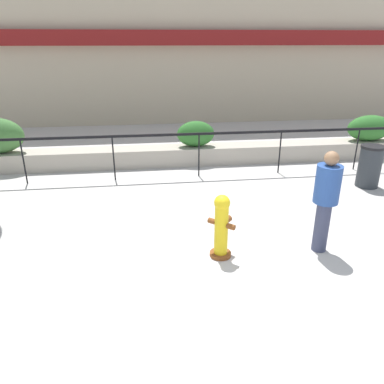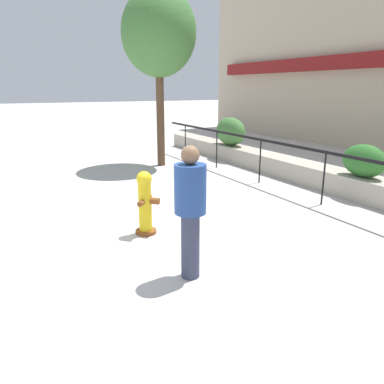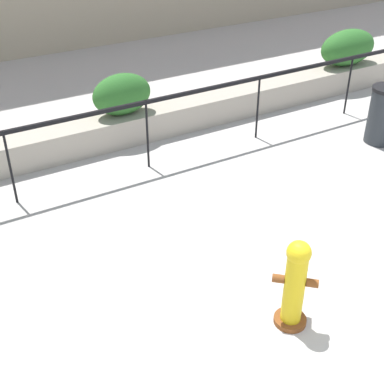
{
  "view_description": "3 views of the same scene",
  "coord_description": "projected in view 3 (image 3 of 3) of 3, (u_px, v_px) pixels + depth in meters",
  "views": [
    {
      "loc": [
        -1.35,
        -4.19,
        3.32
      ],
      "look_at": [
        -0.53,
        2.16,
        0.69
      ],
      "focal_mm": 35.0,
      "sensor_mm": 36.0,
      "label": 1
    },
    {
      "loc": [
        5.43,
        -1.04,
        2.4
      ],
      "look_at": [
        -0.07,
        1.84,
        0.66
      ],
      "focal_mm": 35.0,
      "sensor_mm": 36.0,
      "label": 2
    },
    {
      "loc": [
        -3.21,
        -2.05,
        4.27
      ],
      "look_at": [
        -0.41,
        2.78,
        0.78
      ],
      "focal_mm": 50.0,
      "sensor_mm": 36.0,
      "label": 3
    }
  ],
  "objects": [
    {
      "name": "trash_bin",
      "position": [
        384.0,
        115.0,
        9.23
      ],
      "size": [
        0.55,
        0.55,
        1.01
      ],
      "color": "#2D3338",
      "rests_on": "ground"
    },
    {
      "name": "planter_wall_low",
      "position": [
        121.0,
        128.0,
        9.4
      ],
      "size": [
        18.0,
        0.7,
        0.5
      ],
      "primitive_type": "cube",
      "color": "#ADA393",
      "rests_on": "ground"
    },
    {
      "name": "ground_plane",
      "position": [
        374.0,
        382.0,
        5.13
      ],
      "size": [
        120.0,
        120.0,
        0.0
      ],
      "primitive_type": "plane",
      "color": "#BCB7B2"
    },
    {
      "name": "fence_railing_segment",
      "position": [
        146.0,
        108.0,
        8.19
      ],
      "size": [
        15.0,
        0.05,
        1.15
      ],
      "color": "black",
      "rests_on": "ground"
    },
    {
      "name": "hedge_bush_1",
      "position": [
        122.0,
        94.0,
        9.11
      ],
      "size": [
        1.05,
        0.58,
        0.71
      ],
      "primitive_type": "ellipsoid",
      "color": "#2D6B28",
      "rests_on": "planter_wall_low"
    },
    {
      "name": "fire_hydrant",
      "position": [
        295.0,
        283.0,
        5.51
      ],
      "size": [
        0.5,
        0.5,
        1.08
      ],
      "color": "brown",
      "rests_on": "ground"
    },
    {
      "name": "hedge_bush_2",
      "position": [
        348.0,
        47.0,
        11.31
      ],
      "size": [
        1.37,
        0.7,
        0.75
      ],
      "primitive_type": "ellipsoid",
      "color": "#2D6B28",
      "rests_on": "planter_wall_low"
    }
  ]
}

